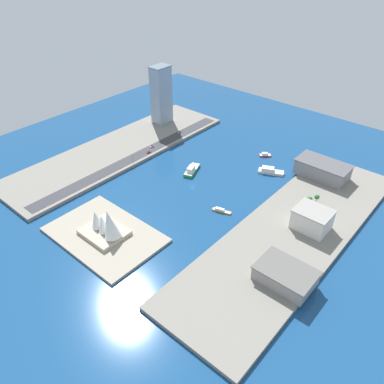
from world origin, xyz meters
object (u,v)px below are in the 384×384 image
at_px(tugboat_red, 265,155).
at_px(hotel_broad_white, 312,219).
at_px(sedan_silver, 180,132).
at_px(traffic_light_waterfront, 133,159).
at_px(opera_landmark, 105,226).
at_px(ferry_green_doubledeck, 192,170).
at_px(ferry_white_commuter, 270,171).
at_px(van_white, 152,146).
at_px(water_taxi_orange, 221,211).
at_px(pickup_red, 149,152).
at_px(carpark_squat_concrete, 285,275).
at_px(tower_tall_glass, 161,95).
at_px(warehouse_low_gray, 322,169).

relative_size(tugboat_red, hotel_broad_white, 0.45).
distance_m(sedan_silver, traffic_light_waterfront, 76.99).
xyz_separation_m(sedan_silver, opera_landmark, (-71.34, 156.88, 6.81)).
relative_size(ferry_green_doubledeck, ferry_white_commuter, 1.06).
bearing_deg(van_white, opera_landmark, 121.55).
xyz_separation_m(water_taxi_orange, pickup_red, (108.67, -25.81, 2.64)).
relative_size(carpark_squat_concrete, sedan_silver, 7.70).
bearing_deg(ferry_green_doubledeck, van_white, -5.96).
relative_size(tower_tall_glass, van_white, 13.29).
bearing_deg(water_taxi_orange, ferry_green_doubledeck, -27.97).
distance_m(carpark_squat_concrete, van_white, 202.15).
relative_size(hotel_broad_white, pickup_red, 5.77).
height_order(pickup_red, traffic_light_waterfront, traffic_light_waterfront).
distance_m(water_taxi_orange, tower_tall_glass, 176.48).
xyz_separation_m(van_white, opera_landmark, (-70.21, 114.35, 6.75)).
relative_size(water_taxi_orange, sedan_silver, 3.49).
distance_m(tugboat_red, tower_tall_glass, 133.11).
height_order(warehouse_low_gray, pickup_red, warehouse_low_gray).
bearing_deg(pickup_red, ferry_green_doubledeck, -175.29).
distance_m(tower_tall_glass, warehouse_low_gray, 189.64).
xyz_separation_m(ferry_green_doubledeck, van_white, (58.00, -6.06, 1.55)).
distance_m(ferry_green_doubledeck, warehouse_low_gray, 115.86).
relative_size(van_white, pickup_red, 1.05).
distance_m(water_taxi_orange, tugboat_red, 101.77).
bearing_deg(tower_tall_glass, pickup_red, 124.05).
xyz_separation_m(ferry_green_doubledeck, pickup_red, (52.00, 4.28, 1.52)).
bearing_deg(opera_landmark, water_taxi_orange, -119.62).
relative_size(ferry_green_doubledeck, water_taxi_orange, 1.57).
relative_size(tugboat_red, warehouse_low_gray, 0.25).
distance_m(water_taxi_orange, pickup_red, 111.72).
xyz_separation_m(ferry_green_doubledeck, hotel_broad_white, (-120.18, 5.40, 8.62)).
bearing_deg(ferry_white_commuter, tugboat_red, -49.91).
distance_m(ferry_green_doubledeck, opera_landmark, 109.30).
height_order(van_white, traffic_light_waterfront, traffic_light_waterfront).
relative_size(tower_tall_glass, opera_landmark, 1.95).
bearing_deg(tugboat_red, pickup_red, 40.22).
xyz_separation_m(pickup_red, opera_landmark, (-64.21, 104.01, 6.79)).
distance_m(ferry_green_doubledeck, water_taxi_orange, 64.17).
distance_m(hotel_broad_white, tower_tall_glass, 223.60).
bearing_deg(sedan_silver, carpark_squat_concrete, 149.55).
height_order(carpark_squat_concrete, pickup_red, carpark_squat_concrete).
height_order(water_taxi_orange, van_white, van_white).
distance_m(ferry_green_doubledeck, ferry_white_commuter, 71.49).
relative_size(sedan_silver, traffic_light_waterfront, 0.72).
bearing_deg(tugboat_red, van_white, 34.22).
bearing_deg(sedan_silver, ferry_green_doubledeck, 140.59).
bearing_deg(van_white, warehouse_low_gray, -158.34).
relative_size(warehouse_low_gray, pickup_red, 10.20).
relative_size(ferry_green_doubledeck, hotel_broad_white, 0.98).
bearing_deg(hotel_broad_white, tower_tall_glass, -16.25).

